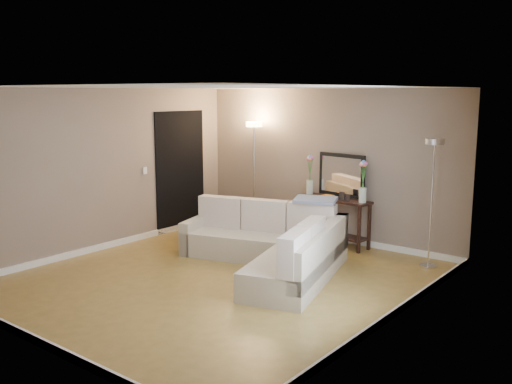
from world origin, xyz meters
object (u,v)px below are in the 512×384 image
Objects in this scene: console_table at (331,218)px; floor_lamp_unlit at (433,177)px; sectional_sofa at (274,246)px; floor_lamp_lit at (254,154)px.

floor_lamp_unlit is (1.81, -0.24, 0.88)m from console_table.
console_table is at bearing 172.41° from floor_lamp_unlit.
sectional_sofa is 1.64m from console_table.
floor_lamp_unlit is (3.44, -0.23, -0.08)m from floor_lamp_lit.
floor_lamp_lit is at bearing -179.43° from console_table.
console_table is 0.66× the size of floor_lamp_lit.
floor_lamp_lit reaches higher than console_table.
console_table is at bearing 90.78° from sectional_sofa.
sectional_sofa is 2.28× the size of console_table.
sectional_sofa is 1.61× the size of floor_lamp_unlit.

